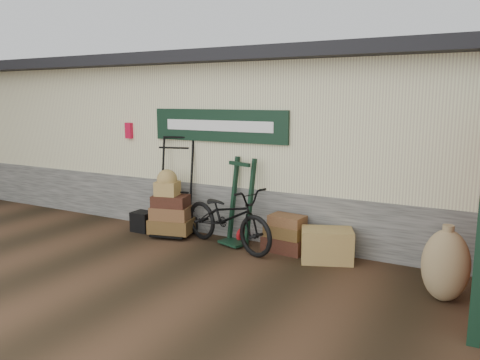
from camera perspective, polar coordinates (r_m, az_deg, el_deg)
name	(u,v)px	position (r m, az deg, el deg)	size (l,w,h in m)	color
ground	(203,254)	(7.45, -4.47, -8.98)	(80.00, 80.00, 0.00)	black
station_building	(277,138)	(9.49, 4.49, 5.10)	(14.40, 4.10, 3.20)	#4C4C47
porter_trolley	(175,185)	(8.37, -7.96, -0.63)	(0.89, 0.67, 1.78)	black
green_barrow	(240,202)	(7.75, -0.05, -2.65)	(0.52, 0.44, 1.44)	black
suitcase_stack	(285,233)	(7.51, 5.56, -6.44)	(0.68, 0.43, 0.60)	#331B10
wicker_hamper	(327,245)	(7.17, 10.54, -7.82)	(0.75, 0.49, 0.49)	olive
black_trunk	(143,221)	(8.79, -11.77, -4.97)	(0.36, 0.31, 0.36)	black
bicycle	(227,213)	(7.59, -1.54, -4.10)	(1.96, 0.68, 1.14)	black
burlap_sack_left	(446,266)	(6.18, 23.77, -9.52)	(0.55, 0.47, 0.89)	#8B6D4B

